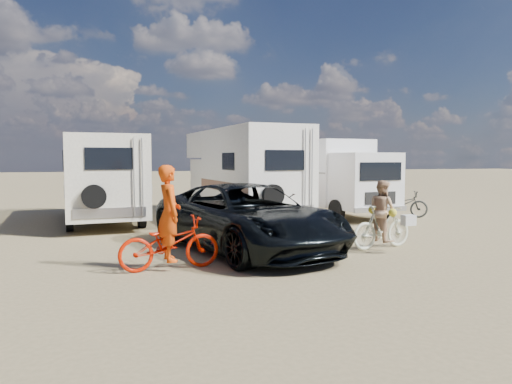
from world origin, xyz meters
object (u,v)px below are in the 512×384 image
object	(u,v)px
cooler	(244,236)
bike_parked	(402,204)
rv_main	(242,174)
rv_left	(101,180)
crate	(287,221)
rider_woman	(382,218)
bike_man	(170,243)
rider_man	(169,222)
box_truck	(335,178)
bike_woman	(382,227)
dark_suv	(247,218)

from	to	relation	value
cooler	bike_parked	bearing A→B (deg)	50.13
rv_main	cooler	world-z (taller)	rv_main
rv_left	crate	bearing A→B (deg)	-31.77
rv_left	rider_woman	world-z (taller)	rv_left
bike_man	bike_parked	distance (m)	11.00
rider_man	cooler	world-z (taller)	rider_man
box_truck	bike_woman	xyz separation A→B (m)	(-1.83, -6.55, -0.92)
rv_main	bike_woman	world-z (taller)	rv_main
bike_woman	rider_man	bearing A→B (deg)	86.20
box_truck	crate	xyz separation A→B (m)	(-2.80, -2.35, -1.29)
rv_left	crate	size ratio (longest dim) A/B	15.83
rider_man	bike_parked	bearing A→B (deg)	-63.13
box_truck	bike_man	distance (m)	10.24
dark_suv	rider_woman	world-z (taller)	dark_suv
dark_suv	rider_woman	bearing A→B (deg)	-27.82
bike_woman	bike_parked	world-z (taller)	bike_woman
dark_suv	bike_parked	xyz separation A→B (m)	(7.19, 4.63, -0.31)
cooler	bike_woman	bearing A→B (deg)	-2.24
bike_man	bike_woman	world-z (taller)	bike_woman
rv_left	dark_suv	size ratio (longest dim) A/B	1.13
cooler	rv_left	bearing A→B (deg)	144.10
rv_main	dark_suv	size ratio (longest dim) A/B	1.30
dark_suv	cooler	distance (m)	0.93
bike_man	rv_main	bearing A→B (deg)	-30.79
rider_man	bike_woman	bearing A→B (deg)	-87.81
rider_man	rider_woman	distance (m)	5.30
rider_woman	bike_parked	xyz separation A→B (m)	(3.93, 5.26, -0.25)
dark_suv	bike_woman	world-z (taller)	dark_suv
box_truck	dark_suv	xyz separation A→B (m)	(-5.08, -5.92, -0.65)
cooler	rv_main	bearing A→B (deg)	97.55
bike_woman	rv_main	bearing A→B (deg)	1.97
rider_woman	rv_main	bearing A→B (deg)	1.97
rv_main	box_truck	size ratio (longest dim) A/B	1.35
bike_parked	rv_left	bearing A→B (deg)	103.33
rv_main	box_truck	world-z (taller)	rv_main
rv_left	cooler	world-z (taller)	rv_left
rv_left	crate	world-z (taller)	rv_left
rider_man	rider_woman	xyz separation A→B (m)	(5.23, 0.82, -0.20)
rv_left	cooler	bearing A→B (deg)	-63.13
bike_man	rider_man	world-z (taller)	rider_man
rv_left	bike_woman	xyz separation A→B (m)	(6.78, -7.01, -0.93)
rv_main	rider_woman	bearing A→B (deg)	-81.04
box_truck	rider_man	size ratio (longest dim) A/B	2.92
cooler	rider_man	bearing A→B (deg)	-112.33
box_truck	dark_suv	bearing A→B (deg)	-137.70
rider_man	cooler	size ratio (longest dim) A/B	3.12
rv_main	bike_parked	size ratio (longest dim) A/B	3.97
bike_parked	crate	world-z (taller)	bike_parked
rv_main	rider_man	world-z (taller)	rv_main
bike_parked	box_truck	bearing A→B (deg)	81.20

